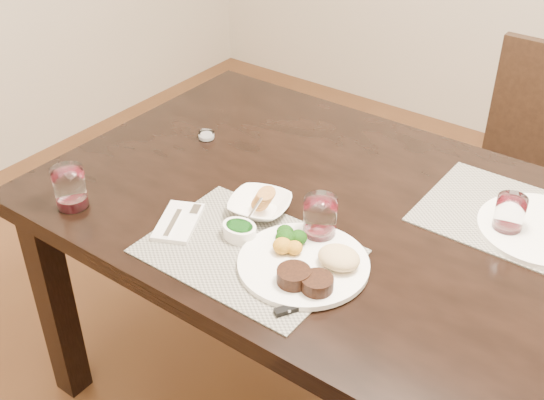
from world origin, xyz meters
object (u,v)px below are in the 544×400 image
Objects in this scene: dinner_plate at (308,263)px; wine_glass_near at (320,221)px; steak_knife at (303,301)px; cracker_bowl at (260,205)px; far_plate at (541,229)px; chair_far at (532,164)px.

dinner_plate is 0.13m from wine_glass_near.
cracker_bowl is at bearing 172.82° from steak_knife.
cracker_bowl reaches higher than dinner_plate.
dinner_plate is at bearing -68.79° from wine_glass_near.
far_plate reaches higher than steak_knife.
steak_knife is at bearing -68.26° from dinner_plate.
cracker_bowl reaches higher than steak_knife.
far_plate is (0.32, 0.54, 0.00)m from steak_knife.
steak_knife is at bearing -120.49° from far_plate.
chair_far is 1.17m from cracker_bowl.
far_plate is (0.22, -0.74, 0.26)m from chair_far.
wine_glass_near is at bearing 104.47° from dinner_plate.
wine_glass_near is 0.36× the size of far_plate.
chair_far is 1.23m from dinner_plate.
far_plate is at bearing 38.70° from wine_glass_near.
chair_far is 1.31m from steak_knife.
cracker_bowl is 0.62× the size of far_plate.
chair_far is at bearing 79.68° from wine_glass_near.
wine_glass_near reaches higher than cracker_bowl.
dinner_plate is at bearing 148.96° from steak_knife.
wine_glass_near is 0.53m from far_plate.
far_plate is at bearing 89.99° from steak_knife.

